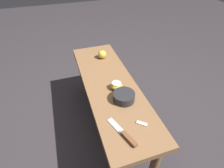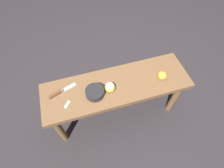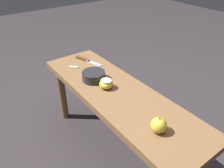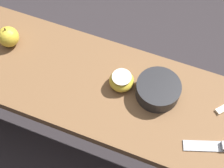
{
  "view_description": "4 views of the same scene",
  "coord_description": "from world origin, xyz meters",
  "px_view_note": "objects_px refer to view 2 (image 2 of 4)",
  "views": [
    {
      "loc": [
        -0.91,
        0.28,
        1.28
      ],
      "look_at": [
        -0.04,
        -0.0,
        0.51
      ],
      "focal_mm": 28.0,
      "sensor_mm": 36.0,
      "label": 1
    },
    {
      "loc": [
        -0.25,
        -0.7,
        1.6
      ],
      "look_at": [
        -0.04,
        -0.0,
        0.51
      ],
      "focal_mm": 28.0,
      "sensor_mm": 36.0,
      "label": 2
    },
    {
      "loc": [
        0.8,
        -0.62,
        1.17
      ],
      "look_at": [
        -0.04,
        -0.0,
        0.51
      ],
      "focal_mm": 35.0,
      "sensor_mm": 36.0,
      "label": 3
    },
    {
      "loc": [
        -0.21,
        0.45,
        1.37
      ],
      "look_at": [
        -0.04,
        -0.0,
        0.51
      ],
      "focal_mm": 50.0,
      "sensor_mm": 36.0,
      "label": 4
    }
  ],
  "objects_px": {
    "apple_whole": "(162,75)",
    "apple_cut": "(110,87)",
    "knife": "(59,92)",
    "bowl": "(95,92)",
    "wooden_bench": "(117,90)"
  },
  "relations": [
    {
      "from": "apple_whole",
      "to": "bowl",
      "type": "bearing_deg",
      "value": 179.32
    },
    {
      "from": "knife",
      "to": "apple_cut",
      "type": "distance_m",
      "value": 0.38
    },
    {
      "from": "apple_whole",
      "to": "apple_cut",
      "type": "relative_size",
      "value": 1.01
    },
    {
      "from": "apple_whole",
      "to": "wooden_bench",
      "type": "bearing_deg",
      "value": 173.32
    },
    {
      "from": "knife",
      "to": "apple_whole",
      "type": "xyz_separation_m",
      "value": [
        0.79,
        -0.1,
        0.03
      ]
    },
    {
      "from": "apple_whole",
      "to": "apple_cut",
      "type": "distance_m",
      "value": 0.42
    },
    {
      "from": "bowl",
      "to": "apple_whole",
      "type": "bearing_deg",
      "value": -0.68
    },
    {
      "from": "wooden_bench",
      "to": "knife",
      "type": "xyz_separation_m",
      "value": [
        -0.43,
        0.05,
        0.09
      ]
    },
    {
      "from": "knife",
      "to": "apple_whole",
      "type": "height_order",
      "value": "apple_whole"
    },
    {
      "from": "knife",
      "to": "bowl",
      "type": "relative_size",
      "value": 1.57
    },
    {
      "from": "bowl",
      "to": "apple_cut",
      "type": "bearing_deg",
      "value": 4.85
    },
    {
      "from": "wooden_bench",
      "to": "apple_whole",
      "type": "bearing_deg",
      "value": -6.68
    },
    {
      "from": "knife",
      "to": "bowl",
      "type": "bearing_deg",
      "value": -38.65
    },
    {
      "from": "apple_cut",
      "to": "bowl",
      "type": "bearing_deg",
      "value": -175.15
    },
    {
      "from": "apple_cut",
      "to": "bowl",
      "type": "height_order",
      "value": "bowl"
    }
  ]
}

